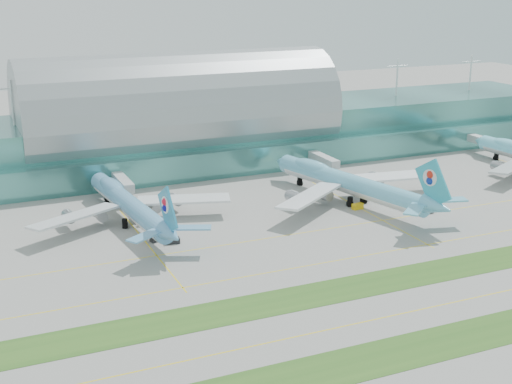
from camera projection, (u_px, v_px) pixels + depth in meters
name	position (u px, v px, depth m)	size (l,w,h in m)	color
ground	(351.00, 292.00, 165.39)	(700.00, 700.00, 0.00)	gray
terminal	(179.00, 128.00, 274.09)	(340.00, 69.10, 36.00)	#3D7A75
grass_strip_near	(424.00, 347.00, 140.84)	(420.00, 12.00, 0.08)	#2D591E
grass_strip_far	(347.00, 289.00, 167.13)	(420.00, 12.00, 0.08)	#2D591E
taxiline_b	(385.00, 317.00, 153.12)	(420.00, 0.35, 0.01)	yellow
taxiline_c	(314.00, 264.00, 181.16)	(420.00, 0.35, 0.01)	yellow
taxiline_d	(277.00, 237.00, 200.43)	(420.00, 0.35, 0.01)	yellow
airliner_b	(129.00, 203.00, 210.33)	(61.76, 70.41, 19.37)	#5A9BC8
airliner_c	(348.00, 182.00, 230.12)	(66.29, 76.44, 21.28)	#61B7D6
gse_c	(156.00, 239.00, 196.71)	(2.98, 1.77, 1.32)	black
gse_d	(173.00, 240.00, 195.46)	(3.85, 2.17, 1.50)	black
gse_e	(358.00, 206.00, 223.94)	(3.58, 1.78, 1.82)	gold
gse_f	(428.00, 211.00, 220.51)	(3.39, 1.78, 1.34)	black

